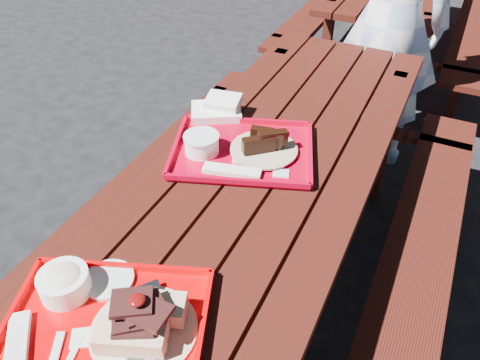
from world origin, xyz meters
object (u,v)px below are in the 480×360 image
(far_tray, at_px, (240,149))
(person, at_px, (390,21))
(near_tray, at_px, (106,314))
(picnic_table_near, at_px, (258,211))

(far_tray, bearing_deg, person, 79.35)
(near_tray, relative_size, far_tray, 0.98)
(near_tray, xyz_separation_m, far_tray, (-0.01, 0.77, -0.01))
(picnic_table_near, height_order, near_tray, near_tray)
(far_tray, distance_m, person, 1.34)
(person, bearing_deg, far_tray, 78.00)
(picnic_table_near, height_order, person, person)
(far_tray, relative_size, person, 0.36)
(near_tray, height_order, person, person)
(near_tray, height_order, far_tray, near_tray)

